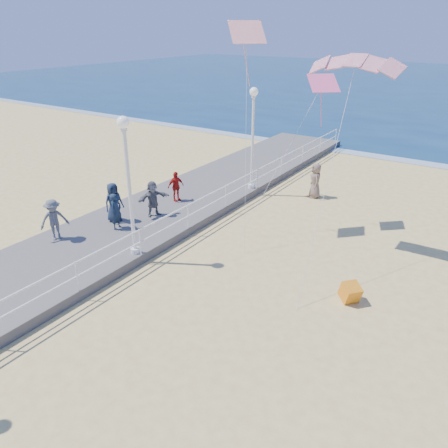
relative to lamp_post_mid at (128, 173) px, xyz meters
The scene contains 16 objects.
ground 6.48m from the lamp_post_mid, ahead, with size 160.00×160.00×0.00m, color #E9CC7A.
surf_line 21.50m from the lamp_post_mid, 75.37° to the left, with size 160.00×1.20×0.04m, color silver.
boardwalk 4.07m from the lamp_post_mid, behind, with size 5.00×44.00×0.40m, color slate.
railing 2.43m from the lamp_post_mid, ahead, with size 0.05×42.00×0.55m.
lamp_post_mid is the anchor object (origin of this frame).
lamp_post_far 9.00m from the lamp_post_mid, 90.00° to the left, with size 0.44×0.44×5.32m.
spectator_0 3.53m from the lamp_post_mid, 151.41° to the left, with size 0.59×0.39×1.62m, color #1A283A.
spectator_2 4.40m from the lamp_post_mid, 165.55° to the right, with size 1.14×0.65×1.76m, color #5A5B5F.
spectator_3 6.21m from the lamp_post_mid, 112.89° to the left, with size 0.89×0.37×1.52m, color red.
spectator_4 4.14m from the lamp_post_mid, 149.23° to the left, with size 0.88×0.58×1.81m, color #1C283E.
spectator_5 4.45m from the lamp_post_mid, 120.73° to the left, with size 1.54×0.49×1.66m, color #5D5E62.
beach_walker_c 11.32m from the lamp_post_mid, 73.87° to the left, with size 0.92×0.60×1.89m, color #7C6656.
box_kite 8.86m from the lamp_post_mid, 14.14° to the left, with size 0.55×0.55×0.60m, color #E74D0D.
kite_parafoil 8.93m from the lamp_post_mid, 40.60° to the left, with size 3.33×0.90×0.30m, color red, non-canonical shape.
kite_diamond_pink 8.91m from the lamp_post_mid, 59.98° to the left, with size 1.18×1.18×0.02m, color #F2598E.
kite_diamond_redwhite 7.13m from the lamp_post_mid, 69.82° to the left, with size 1.32×1.32×0.02m, color red.
Camera 1 is at (5.91, -10.66, 8.57)m, focal length 35.00 mm.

